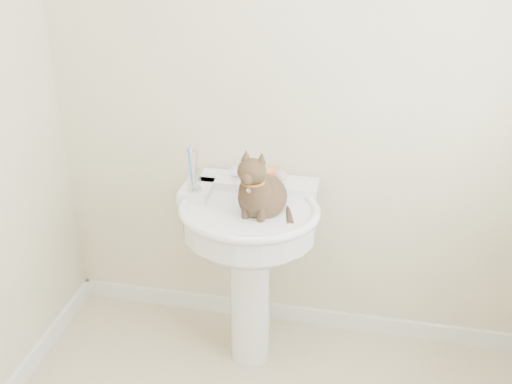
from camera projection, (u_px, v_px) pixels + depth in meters
The scene contains 7 objects.
wall_back at pixel (296, 82), 2.49m from camera, with size 2.20×0.00×2.50m, color beige, non-canonical shape.
baseboard_back at pixel (288, 313), 3.03m from camera, with size 2.20×0.02×0.09m, color white.
pedestal_sink at pixel (249, 237), 2.53m from camera, with size 0.60×0.59×0.83m.
faucet at pixel (257, 175), 2.56m from camera, with size 0.28×0.12×0.14m.
soap_bar at pixel (271, 173), 2.64m from camera, with size 0.09×0.06×0.03m, color orange.
toothbrush_cup at pixel (194, 179), 2.50m from camera, with size 0.07×0.07×0.19m.
cat at pixel (261, 193), 2.40m from camera, with size 0.22×0.28×0.41m.
Camera 1 is at (0.33, -1.30, 1.98)m, focal length 42.00 mm.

